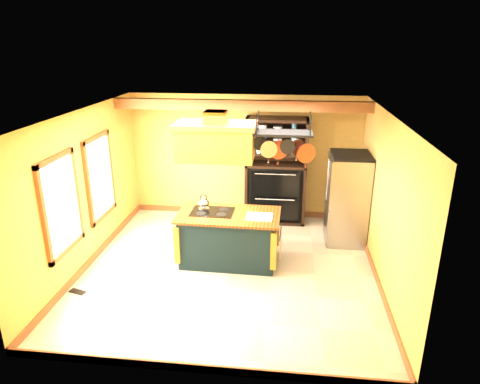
% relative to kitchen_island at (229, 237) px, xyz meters
% --- Properties ---
extents(floor, '(5.00, 5.00, 0.00)m').
position_rel_kitchen_island_xyz_m(floor, '(0.05, -0.28, -0.47)').
color(floor, beige).
rests_on(floor, ground).
extents(ceiling, '(5.00, 5.00, 0.00)m').
position_rel_kitchen_island_xyz_m(ceiling, '(0.05, -0.28, 2.23)').
color(ceiling, white).
rests_on(ceiling, wall_back).
extents(wall_back, '(5.00, 0.02, 2.70)m').
position_rel_kitchen_island_xyz_m(wall_back, '(0.05, 2.22, 0.88)').
color(wall_back, '#BF9546').
rests_on(wall_back, floor).
extents(wall_front, '(5.00, 0.02, 2.70)m').
position_rel_kitchen_island_xyz_m(wall_front, '(0.05, -2.78, 0.88)').
color(wall_front, '#BF9546').
rests_on(wall_front, floor).
extents(wall_left, '(0.02, 5.00, 2.70)m').
position_rel_kitchen_island_xyz_m(wall_left, '(-2.45, -0.28, 0.88)').
color(wall_left, '#BF9546').
rests_on(wall_left, floor).
extents(wall_right, '(0.02, 5.00, 2.70)m').
position_rel_kitchen_island_xyz_m(wall_right, '(2.55, -0.28, 0.88)').
color(wall_right, '#BF9546').
rests_on(wall_right, floor).
extents(ceiling_beam, '(5.00, 0.15, 0.20)m').
position_rel_kitchen_island_xyz_m(ceiling_beam, '(0.05, 1.42, 2.12)').
color(ceiling_beam, '#995B2F').
rests_on(ceiling_beam, ceiling).
extents(window_near, '(0.06, 1.06, 1.56)m').
position_rel_kitchen_island_xyz_m(window_near, '(-2.42, -1.08, 0.93)').
color(window_near, '#995B2F').
rests_on(window_near, wall_left).
extents(window_far, '(0.06, 1.06, 1.56)m').
position_rel_kitchen_island_xyz_m(window_far, '(-2.42, 0.32, 0.93)').
color(window_far, '#995B2F').
rests_on(window_far, wall_left).
extents(kitchen_island, '(1.80, 1.02, 1.11)m').
position_rel_kitchen_island_xyz_m(kitchen_island, '(0.00, 0.00, 0.00)').
color(kitchen_island, black).
rests_on(kitchen_island, floor).
extents(range_hood, '(1.33, 0.75, 0.80)m').
position_rel_kitchen_island_xyz_m(range_hood, '(-0.20, -0.00, 1.76)').
color(range_hood, '#B4902D').
rests_on(range_hood, ceiling).
extents(pot_rack, '(1.02, 0.47, 0.79)m').
position_rel_kitchen_island_xyz_m(pot_rack, '(0.91, -0.00, 1.77)').
color(pot_rack, black).
rests_on(pot_rack, ceiling).
extents(refrigerator, '(0.75, 0.88, 1.73)m').
position_rel_kitchen_island_xyz_m(refrigerator, '(2.15, 1.12, 0.37)').
color(refrigerator, '#93979C').
rests_on(refrigerator, floor).
extents(hutch, '(1.28, 0.58, 2.27)m').
position_rel_kitchen_island_xyz_m(hutch, '(0.75, 1.97, 0.41)').
color(hutch, black).
rests_on(hutch, floor).
extents(floor_register, '(0.30, 0.19, 0.01)m').
position_rel_kitchen_island_xyz_m(floor_register, '(-2.25, -1.28, -0.46)').
color(floor_register, black).
rests_on(floor_register, floor).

